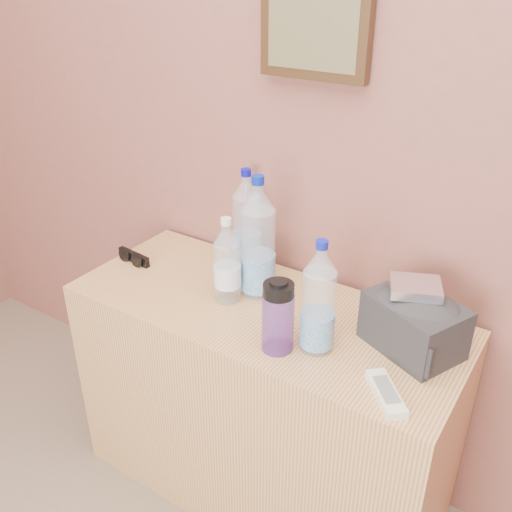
% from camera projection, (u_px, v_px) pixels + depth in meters
% --- Properties ---
extents(picture_frame, '(0.30, 0.03, 0.25)m').
position_uv_depth(picture_frame, '(315.00, 28.00, 1.41)').
color(picture_frame, '#382311').
rests_on(picture_frame, room_shell).
extents(dresser, '(1.11, 0.46, 0.69)m').
position_uv_depth(dresser, '(263.00, 402.00, 1.74)').
color(dresser, '#AF884F').
rests_on(dresser, ground).
extents(pet_large_b, '(0.09, 0.09, 0.31)m').
position_uv_depth(pet_large_b, '(246.00, 224.00, 1.74)').
color(pet_large_b, white).
rests_on(pet_large_b, dresser).
extents(pet_large_c, '(0.10, 0.10, 0.36)m').
position_uv_depth(pet_large_c, '(258.00, 244.00, 1.58)').
color(pet_large_c, '#A9BAD2').
rests_on(pet_large_c, dresser).
extents(pet_large_d, '(0.08, 0.08, 0.30)m').
position_uv_depth(pet_large_d, '(318.00, 303.00, 1.36)').
color(pet_large_d, silver).
rests_on(pet_large_d, dresser).
extents(pet_small, '(0.07, 0.07, 0.25)m').
position_uv_depth(pet_small, '(227.00, 265.00, 1.57)').
color(pet_small, '#C5E4FE').
rests_on(pet_small, dresser).
extents(nalgene_bottle, '(0.08, 0.08, 0.19)m').
position_uv_depth(nalgene_bottle, '(278.00, 316.00, 1.38)').
color(nalgene_bottle, '#562B94').
rests_on(nalgene_bottle, dresser).
extents(sunglasses, '(0.13, 0.06, 0.03)m').
position_uv_depth(sunglasses, '(134.00, 257.00, 1.81)').
color(sunglasses, black).
rests_on(sunglasses, dresser).
extents(ac_remote, '(0.13, 0.14, 0.02)m').
position_uv_depth(ac_remote, '(386.00, 393.00, 1.26)').
color(ac_remote, silver).
rests_on(ac_remote, dresser).
extents(toiletry_bag, '(0.27, 0.24, 0.15)m').
position_uv_depth(toiletry_bag, '(414.00, 322.00, 1.39)').
color(toiletry_bag, black).
rests_on(toiletry_bag, dresser).
extents(foil_packet, '(0.15, 0.14, 0.02)m').
position_uv_depth(foil_packet, '(416.00, 287.00, 1.36)').
color(foil_packet, silver).
rests_on(foil_packet, toiletry_bag).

